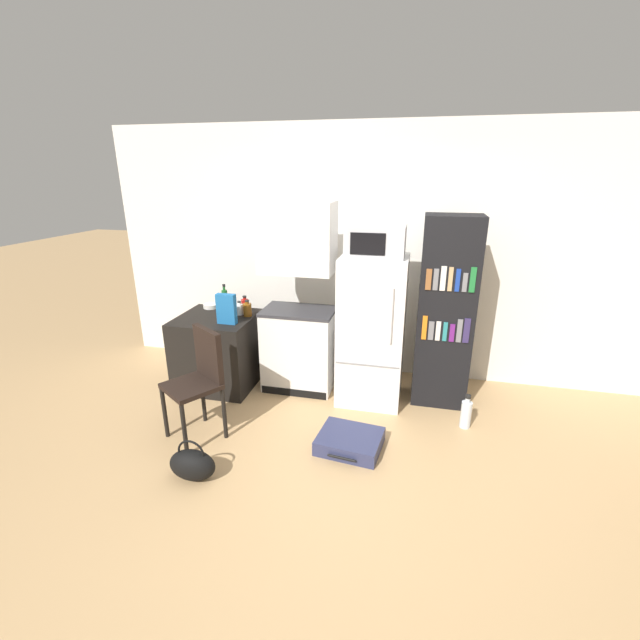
{
  "coord_description": "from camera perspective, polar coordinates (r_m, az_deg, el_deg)",
  "views": [
    {
      "loc": [
        0.46,
        -2.6,
        2.19
      ],
      "look_at": [
        -0.35,
        0.85,
        0.95
      ],
      "focal_mm": 24.0,
      "sensor_mm": 36.0,
      "label": 1
    }
  ],
  "objects": [
    {
      "name": "chair",
      "position": [
        3.76,
        -15.69,
        -6.96
      ],
      "size": [
        0.55,
        0.55,
        0.96
      ],
      "rotation": [
        0.0,
        0.0,
        -0.59
      ],
      "color": "black",
      "rests_on": "ground_plane"
    },
    {
      "name": "ground_plane",
      "position": [
        3.43,
        2.57,
        -20.46
      ],
      "size": [
        24.0,
        24.0,
        0.0
      ],
      "primitive_type": "plane",
      "color": "tan"
    },
    {
      "name": "bowl",
      "position": [
        4.86,
        -14.36,
        1.84
      ],
      "size": [
        0.16,
        0.16,
        0.04
      ],
      "color": "silver",
      "rests_on": "side_table"
    },
    {
      "name": "kitchen_hutch",
      "position": [
        4.32,
        -2.88,
        1.79
      ],
      "size": [
        0.73,
        0.49,
        1.93
      ],
      "color": "white",
      "rests_on": "ground_plane"
    },
    {
      "name": "wall_back",
      "position": [
        4.68,
        9.92,
        8.48
      ],
      "size": [
        6.4,
        0.1,
        2.67
      ],
      "color": "white",
      "rests_on": "ground_plane"
    },
    {
      "name": "water_bottle_front",
      "position": [
        4.13,
        18.89,
        -11.73
      ],
      "size": [
        0.09,
        0.09,
        0.32
      ],
      "color": "silver",
      "rests_on": "ground_plane"
    },
    {
      "name": "microwave",
      "position": [
        3.96,
        7.43,
        10.44
      ],
      "size": [
        0.53,
        0.4,
        0.28
      ],
      "color": "#B7B7BC",
      "rests_on": "refrigerator"
    },
    {
      "name": "bookshelf",
      "position": [
        4.21,
        16.37,
        0.85
      ],
      "size": [
        0.51,
        0.39,
        1.83
      ],
      "color": "black",
      "rests_on": "ground_plane"
    },
    {
      "name": "cereal_box",
      "position": [
        4.28,
        -12.37,
        1.45
      ],
      "size": [
        0.19,
        0.07,
        0.3
      ],
      "color": "#1E66A8",
      "rests_on": "side_table"
    },
    {
      "name": "side_table",
      "position": [
        4.69,
        -13.38,
        -3.99
      ],
      "size": [
        0.78,
        0.74,
        0.76
      ],
      "color": "black",
      "rests_on": "ground_plane"
    },
    {
      "name": "bottle_green_tall",
      "position": [
        4.69,
        -12.57,
        2.66
      ],
      "size": [
        0.06,
        0.06,
        0.29
      ],
      "color": "#1E6028",
      "rests_on": "side_table"
    },
    {
      "name": "suitcase_large_flat",
      "position": [
        3.71,
        3.99,
        -15.83
      ],
      "size": [
        0.56,
        0.5,
        0.12
      ],
      "rotation": [
        0.0,
        0.0,
        -0.11
      ],
      "color": "navy",
      "rests_on": "ground_plane"
    },
    {
      "name": "refrigerator",
      "position": [
        4.18,
        6.93,
        -1.36
      ],
      "size": [
        0.62,
        0.62,
        1.45
      ],
      "color": "white",
      "rests_on": "ground_plane"
    },
    {
      "name": "bottle_amber_beer",
      "position": [
        4.49,
        -9.66,
        1.42
      ],
      "size": [
        0.09,
        0.09,
        0.17
      ],
      "color": "brown",
      "rests_on": "side_table"
    },
    {
      "name": "bottle_ketchup_red",
      "position": [
        4.62,
        -9.97,
        1.95
      ],
      "size": [
        0.08,
        0.08,
        0.18
      ],
      "color": "#AD1914",
      "rests_on": "side_table"
    },
    {
      "name": "handbag",
      "position": [
        3.49,
        -16.65,
        -17.98
      ],
      "size": [
        0.36,
        0.2,
        0.33
      ],
      "color": "black",
      "rests_on": "ground_plane"
    },
    {
      "name": "bottle_milk_white",
      "position": [
        4.55,
        -10.67,
        1.44
      ],
      "size": [
        0.07,
        0.07,
        0.15
      ],
      "color": "white",
      "rests_on": "side_table"
    }
  ]
}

